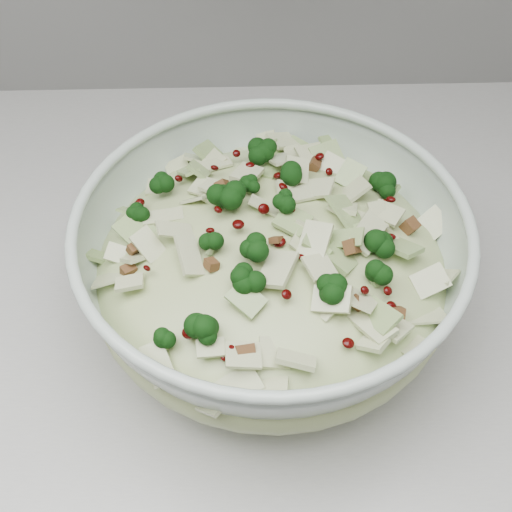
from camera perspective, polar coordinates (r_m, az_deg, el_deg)
The scene contains 2 objects.
mixing_bowl at distance 0.62m, azimuth 1.19°, elevation -1.20°, with size 0.37×0.37×0.13m.
salad at distance 0.60m, azimuth 1.22°, elevation 0.13°, with size 0.34×0.34×0.13m.
Camera 1 is at (-0.61, 1.20, 1.44)m, focal length 50.00 mm.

